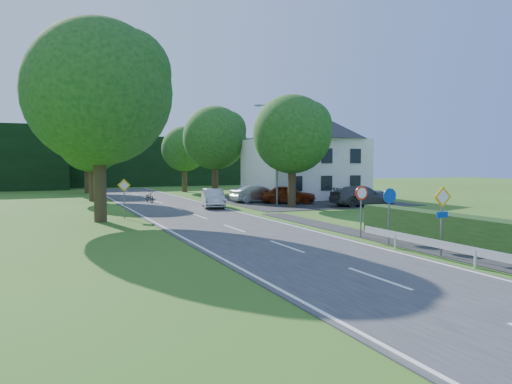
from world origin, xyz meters
name	(u,v)px	position (x,y,z in m)	size (l,w,h in m)	color
road	(221,224)	(0.00, 20.00, 0.02)	(7.00, 80.00, 0.04)	#333235
parking_pad	(301,201)	(12.00, 33.00, 0.02)	(14.00, 16.00, 0.04)	black
line_edge_left	(163,227)	(-3.25, 20.00, 0.04)	(0.12, 80.00, 0.01)	white
line_edge_right	(275,221)	(3.25, 20.00, 0.04)	(0.12, 80.00, 0.01)	white
line_centre	(221,224)	(0.00, 20.00, 0.04)	(0.12, 80.00, 0.01)	white
tree_main	(99,121)	(-6.00, 24.00, 5.82)	(9.40, 9.40, 11.64)	#144416
tree_left_far	(92,152)	(-5.00, 40.00, 4.29)	(7.00, 7.00, 8.58)	#144416
tree_right_far	(215,151)	(7.00, 42.00, 4.54)	(7.40, 7.40, 9.09)	#144416
tree_left_back	(87,157)	(-4.50, 52.00, 4.04)	(6.60, 6.60, 8.07)	#144416
tree_right_back	(184,159)	(6.00, 50.00, 3.78)	(6.20, 6.20, 7.56)	#144416
tree_right_mid	(292,151)	(8.50, 28.00, 4.29)	(7.00, 7.00, 8.58)	#144416
treeline_right	(169,162)	(8.00, 66.00, 3.50)	(30.00, 5.00, 7.00)	black
house_white	(305,152)	(14.00, 36.00, 4.41)	(10.60, 8.40, 8.60)	silver
streetlight	(276,149)	(8.06, 30.00, 4.46)	(2.03, 0.18, 8.00)	slate
sign_priority_right	(442,208)	(4.30, 7.98, 1.80)	(0.78, 0.09, 2.59)	slate
sign_roundabout	(389,205)	(4.30, 10.98, 1.67)	(0.64, 0.08, 2.37)	slate
sign_speed_limit	(361,199)	(4.30, 12.97, 1.77)	(0.64, 0.11, 2.37)	slate
sign_priority_left	(124,191)	(-4.50, 24.98, 1.72)	(0.78, 0.09, 2.44)	slate
moving_car	(213,198)	(2.70, 29.60, 0.74)	(1.48, 4.24, 1.40)	silver
motorcycle	(149,196)	(-0.78, 36.14, 0.56)	(0.69, 1.97, 1.04)	black
parked_car_red	(289,194)	(9.62, 30.70, 0.79)	(1.77, 4.40, 1.50)	#69230B
parked_car_silver_a	(257,193)	(7.75, 33.04, 0.77)	(1.54, 4.43, 1.46)	#BABBBF
parked_car_grey	(362,196)	(13.91, 26.50, 0.81)	(2.15, 5.30, 1.54)	#46464A
parked_car_silver_b	(361,193)	(16.67, 30.58, 0.72)	(2.26, 4.91, 1.36)	#AFB0B7
parasol	(291,187)	(12.08, 35.00, 1.11)	(2.32, 2.37, 2.13)	red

